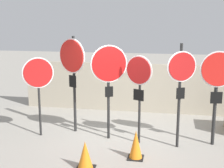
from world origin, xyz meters
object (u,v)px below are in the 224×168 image
at_px(stop_sign_1, 72,65).
at_px(stop_sign_5, 217,80).
at_px(stop_sign_0, 38,78).
at_px(stop_sign_2, 109,72).
at_px(traffic_cone_1, 85,155).
at_px(stop_sign_3, 139,80).
at_px(traffic_cone_0, 136,145).
at_px(stop_sign_4, 181,78).

xyz_separation_m(stop_sign_1, stop_sign_5, (3.60, -0.27, -0.23)).
bearing_deg(stop_sign_0, stop_sign_2, -23.84).
height_order(stop_sign_2, traffic_cone_1, stop_sign_2).
relative_size(stop_sign_3, traffic_cone_0, 3.40).
relative_size(stop_sign_2, stop_sign_3, 1.10).
relative_size(stop_sign_2, stop_sign_5, 1.04).
height_order(stop_sign_5, traffic_cone_0, stop_sign_5).
xyz_separation_m(stop_sign_2, stop_sign_5, (2.56, 0.07, -0.13)).
bearing_deg(stop_sign_4, traffic_cone_0, -164.56).
bearing_deg(stop_sign_2, stop_sign_4, -33.08).
xyz_separation_m(stop_sign_2, traffic_cone_0, (0.79, -1.00, -1.43)).
height_order(stop_sign_1, stop_sign_2, stop_sign_1).
relative_size(stop_sign_0, stop_sign_3, 0.95).
xyz_separation_m(stop_sign_0, traffic_cone_1, (1.64, -1.57, -1.25)).
height_order(stop_sign_1, stop_sign_5, stop_sign_1).
xyz_separation_m(stop_sign_3, stop_sign_5, (1.81, 0.23, 0.01)).
xyz_separation_m(stop_sign_1, stop_sign_4, (2.76, -0.57, -0.14)).
relative_size(stop_sign_4, traffic_cone_0, 3.86).
xyz_separation_m(stop_sign_1, traffic_cone_1, (0.88, -2.03, -1.55)).
xyz_separation_m(stop_sign_3, traffic_cone_1, (-0.92, -1.54, -1.31)).
distance_m(stop_sign_0, traffic_cone_1, 2.59).
bearing_deg(stop_sign_3, stop_sign_0, -155.51).
bearing_deg(stop_sign_3, stop_sign_1, -170.26).
height_order(stop_sign_1, stop_sign_3, stop_sign_1).
relative_size(stop_sign_1, traffic_cone_1, 4.31).
height_order(stop_sign_2, stop_sign_3, stop_sign_2).
distance_m(stop_sign_5, traffic_cone_0, 2.44).
bearing_deg(stop_sign_2, stop_sign_1, 136.45).
bearing_deg(traffic_cone_1, traffic_cone_0, 35.97).
bearing_deg(stop_sign_3, stop_sign_5, 32.47).
distance_m(stop_sign_2, stop_sign_4, 1.74).
relative_size(stop_sign_3, stop_sign_5, 0.95).
distance_m(stop_sign_2, stop_sign_3, 0.79).
bearing_deg(stop_sign_0, stop_sign_5, -25.23).
xyz_separation_m(stop_sign_2, stop_sign_4, (1.72, -0.23, -0.05)).
bearing_deg(stop_sign_3, stop_sign_4, 20.84).
relative_size(stop_sign_5, traffic_cone_1, 3.84).
distance_m(stop_sign_0, traffic_cone_0, 3.00).
bearing_deg(stop_sign_3, stop_sign_2, -166.54).
bearing_deg(stop_sign_4, stop_sign_2, 148.11).
bearing_deg(stop_sign_2, stop_sign_3, -37.19).
distance_m(stop_sign_4, traffic_cone_0, 1.83).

